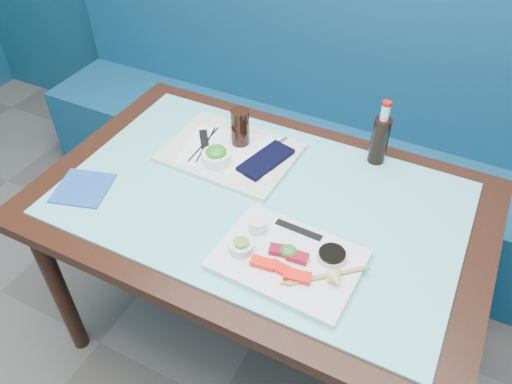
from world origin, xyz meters
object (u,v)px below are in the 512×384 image
at_px(sashimi_plate, 288,260).
at_px(cola_glass, 240,127).
at_px(booth_bench, 338,149).
at_px(blue_napkin, 83,188).
at_px(dining_table, 260,218).
at_px(seaweed_bowl, 216,158).
at_px(cola_bottle_body, 379,141).
at_px(serving_tray, 230,153).

bearing_deg(sashimi_plate, cola_glass, 134.84).
relative_size(booth_bench, cola_glass, 22.84).
bearing_deg(blue_napkin, cola_glass, 50.92).
bearing_deg(blue_napkin, dining_table, 22.69).
bearing_deg(seaweed_bowl, blue_napkin, -137.90).
height_order(cola_glass, cola_bottle_body, cola_bottle_body).
bearing_deg(cola_glass, serving_tray, -100.30).
relative_size(sashimi_plate, cola_glass, 2.92).
relative_size(seaweed_bowl, cola_glass, 0.73).
distance_m(booth_bench, seaweed_bowl, 0.89).
xyz_separation_m(cola_bottle_body, blue_napkin, (-0.79, -0.56, -0.08)).
bearing_deg(serving_tray, cola_bottle_body, 24.92).
bearing_deg(serving_tray, cola_glass, 81.62).
relative_size(dining_table, cola_bottle_body, 8.50).
height_order(booth_bench, cola_glass, booth_bench).
xyz_separation_m(serving_tray, blue_napkin, (-0.33, -0.37, -0.00)).
bearing_deg(cola_glass, booth_bench, 74.41).
bearing_deg(dining_table, cola_bottle_body, 51.98).
height_order(dining_table, cola_bottle_body, cola_bottle_body).
distance_m(dining_table, sashimi_plate, 0.29).
distance_m(booth_bench, cola_bottle_body, 0.73).
bearing_deg(sashimi_plate, booth_bench, 102.87).
bearing_deg(cola_glass, seaweed_bowl, -98.75).
xyz_separation_m(seaweed_bowl, cola_bottle_body, (0.46, 0.27, 0.05)).
bearing_deg(serving_tray, blue_napkin, -130.29).
bearing_deg(cola_glass, cola_bottle_body, 17.23).
bearing_deg(sashimi_plate, seaweed_bowl, 147.43).
bearing_deg(seaweed_bowl, dining_table, -20.39).
relative_size(cola_glass, cola_bottle_body, 0.80).
height_order(serving_tray, blue_napkin, serving_tray).
distance_m(booth_bench, cola_glass, 0.81).
bearing_deg(cola_glass, blue_napkin, -129.08).
distance_m(sashimi_plate, blue_napkin, 0.70).
bearing_deg(seaweed_bowl, cola_glass, 81.25).
distance_m(serving_tray, blue_napkin, 0.49).
relative_size(booth_bench, blue_napkin, 18.52).
bearing_deg(dining_table, serving_tray, 141.64).
distance_m(dining_table, seaweed_bowl, 0.25).
relative_size(booth_bench, seaweed_bowl, 31.29).
distance_m(cola_bottle_body, blue_napkin, 0.97).
bearing_deg(sashimi_plate, blue_napkin, -175.56).
relative_size(dining_table, blue_napkin, 8.64).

